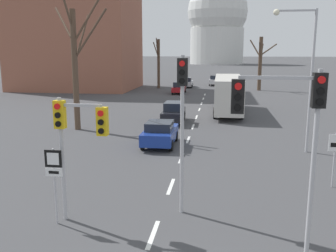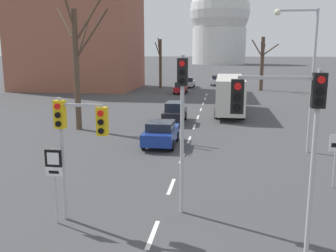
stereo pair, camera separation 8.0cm
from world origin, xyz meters
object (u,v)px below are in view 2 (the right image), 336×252
at_px(traffic_signal_near_left, 76,129).
at_px(city_bus, 230,92).
at_px(street_lamp_right, 306,66).
at_px(speed_limit_sign, 336,151).
at_px(traffic_signal_centre_tall, 182,106).
at_px(sedan_far_left, 189,82).
at_px(sedan_far_right, 217,80).
at_px(sedan_near_left, 161,133).
at_px(sedan_mid_centre, 181,88).
at_px(sedan_near_right, 175,112).
at_px(traffic_signal_near_right, 289,116).
at_px(route_sign_post, 54,173).

relative_size(traffic_signal_near_left, city_bus, 0.41).
bearing_deg(street_lamp_right, speed_limit_sign, -87.31).
bearing_deg(traffic_signal_centre_tall, street_lamp_right, 57.43).
bearing_deg(traffic_signal_centre_tall, sedan_far_left, 94.88).
distance_m(street_lamp_right, sedan_far_right, 44.04).
xyz_separation_m(sedan_near_left, sedan_far_right, (2.75, 43.13, 0.06)).
height_order(traffic_signal_near_left, city_bus, traffic_signal_near_left).
distance_m(traffic_signal_centre_tall, sedan_mid_centre, 39.84).
height_order(sedan_near_right, sedan_mid_centre, sedan_near_right).
relative_size(traffic_signal_near_right, street_lamp_right, 0.66).
relative_size(traffic_signal_near_left, speed_limit_sign, 1.79).
bearing_deg(street_lamp_right, sedan_near_right, 136.55).
bearing_deg(traffic_signal_near_right, street_lamp_right, 76.68).
relative_size(route_sign_post, city_bus, 0.25).
xyz_separation_m(traffic_signal_near_left, speed_limit_sign, (9.88, 4.71, -1.65)).
height_order(traffic_signal_near_right, city_bus, traffic_signal_near_right).
distance_m(sedan_mid_centre, sedan_far_left, 9.45).
xyz_separation_m(route_sign_post, sedan_far_right, (4.57, 54.51, -0.98)).
relative_size(traffic_signal_centre_tall, route_sign_post, 2.14).
height_order(sedan_far_left, city_bus, city_bus).
xyz_separation_m(traffic_signal_centre_tall, sedan_near_right, (-2.50, 17.62, -3.12)).
height_order(traffic_signal_centre_tall, route_sign_post, traffic_signal_centre_tall).
bearing_deg(sedan_near_left, sedan_near_right, 90.79).
xyz_separation_m(traffic_signal_near_right, traffic_signal_centre_tall, (-3.24, 2.45, -0.15)).
relative_size(traffic_signal_near_left, sedan_near_left, 1.09).
height_order(traffic_signal_centre_tall, sedan_near_right, traffic_signal_centre_tall).
relative_size(sedan_near_left, sedan_mid_centre, 0.94).
bearing_deg(traffic_signal_near_left, sedan_far_left, 90.75).
bearing_deg(sedan_near_left, street_lamp_right, -2.27).
xyz_separation_m(traffic_signal_near_right, sedan_near_left, (-5.63, 12.29, -3.34)).
bearing_deg(sedan_near_right, route_sign_post, -95.12).
bearing_deg(sedan_near_left, sedan_far_right, 86.35).
bearing_deg(sedan_mid_centre, street_lamp_right, -70.64).
height_order(traffic_signal_near_left, traffic_signal_near_right, traffic_signal_near_right).
xyz_separation_m(speed_limit_sign, street_lamp_right, (-0.28, 5.96, 3.44)).
distance_m(traffic_signal_near_left, traffic_signal_near_right, 6.94).
bearing_deg(sedan_near_right, sedan_near_left, -89.21).
bearing_deg(sedan_near_left, city_bus, 71.52).
xyz_separation_m(street_lamp_right, city_bus, (-3.97, 13.78, -3.05)).
bearing_deg(sedan_near_right, city_bus, 50.91).
relative_size(sedan_near_left, sedan_near_right, 0.92).
height_order(traffic_signal_near_right, traffic_signal_centre_tall, traffic_signal_centre_tall).
distance_m(route_sign_post, sedan_far_right, 54.71).
height_order(traffic_signal_centre_tall, street_lamp_right, street_lamp_right).
bearing_deg(city_bus, sedan_far_right, 93.37).
bearing_deg(sedan_far_left, traffic_signal_centre_tall, -85.12).
bearing_deg(traffic_signal_near_right, speed_limit_sign, 62.56).
bearing_deg(traffic_signal_near_left, traffic_signal_near_right, -10.73).
xyz_separation_m(traffic_signal_centre_tall, sedan_far_left, (-4.18, 48.91, -3.19)).
height_order(route_sign_post, sedan_far_right, route_sign_post).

